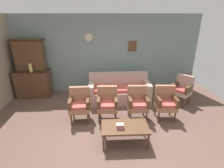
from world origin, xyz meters
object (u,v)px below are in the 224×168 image
object	(u,v)px
vase_on_cabinet	(30,68)
floral_couch	(119,92)
floor_vase_by_wall	(187,83)
armchair_row_middle	(166,101)
coffee_table	(125,128)
armchair_near_couch_end	(138,102)
book_stack_on_table	(120,126)
armchair_by_doorway	(80,103)
armchair_near_cabinet	(107,102)
wingback_chair_by_fireplace	(182,88)
side_cabinet	(34,83)

from	to	relation	value
vase_on_cabinet	floral_couch	world-z (taller)	vase_on_cabinet
floral_couch	floor_vase_by_wall	world-z (taller)	floral_couch
floral_couch	armchair_row_middle	bearing A→B (deg)	-43.75
coffee_table	floor_vase_by_wall	distance (m)	3.53
armchair_near_couch_end	book_stack_on_table	distance (m)	1.16
armchair_by_doorway	floor_vase_by_wall	distance (m)	3.91
armchair_near_cabinet	wingback_chair_by_fireplace	xyz separation A→B (m)	(2.38, 0.82, 0.00)
vase_on_cabinet	armchair_near_cabinet	world-z (taller)	vase_on_cabinet
side_cabinet	floor_vase_by_wall	size ratio (longest dim) A/B	1.48
armchair_near_cabinet	wingback_chair_by_fireplace	bearing A→B (deg)	19.01
floral_couch	armchair_near_cabinet	xyz separation A→B (m)	(-0.41, -1.06, 0.17)
floral_couch	wingback_chair_by_fireplace	world-z (taller)	same
floral_couch	armchair_near_cabinet	world-z (taller)	same
armchair_by_doorway	wingback_chair_by_fireplace	world-z (taller)	same
armchair_near_cabinet	coffee_table	world-z (taller)	armchair_near_cabinet
floral_couch	floor_vase_by_wall	distance (m)	2.51
vase_on_cabinet	armchair_by_doorway	xyz separation A→B (m)	(1.72, -1.43, -0.57)
floral_couch	armchair_near_couch_end	bearing A→B (deg)	-69.76
vase_on_cabinet	coffee_table	distance (m)	3.73
armchair_near_cabinet	book_stack_on_table	xyz separation A→B (m)	(0.24, -1.03, -0.03)
armchair_by_doorway	coffee_table	size ratio (longest dim) A/B	0.90
armchair_by_doorway	armchair_row_middle	bearing A→B (deg)	-0.28
armchair_row_middle	floor_vase_by_wall	size ratio (longest dim) A/B	1.15
armchair_near_cabinet	floor_vase_by_wall	size ratio (longest dim) A/B	1.15
armchair_near_couch_end	wingback_chair_by_fireplace	bearing A→B (deg)	27.88
armchair_by_doorway	wingback_chair_by_fireplace	distance (m)	3.21
book_stack_on_table	armchair_by_doorway	bearing A→B (deg)	133.76
side_cabinet	coffee_table	bearing A→B (deg)	-41.87
armchair_near_couch_end	book_stack_on_table	bearing A→B (deg)	-118.86
side_cabinet	coffee_table	distance (m)	3.84
armchair_near_cabinet	book_stack_on_table	size ratio (longest dim) A/B	5.69
vase_on_cabinet	floor_vase_by_wall	xyz separation A→B (m)	(5.32, 0.09, -0.67)
wingback_chair_by_fireplace	floor_vase_by_wall	bearing A→B (deg)	53.49
side_cabinet	armchair_near_couch_end	bearing A→B (deg)	-26.01
armchair_near_couch_end	floor_vase_by_wall	xyz separation A→B (m)	(2.08, 1.51, -0.11)
wingback_chair_by_fireplace	armchair_by_doorway	bearing A→B (deg)	-164.80
armchair_near_couch_end	floor_vase_by_wall	distance (m)	2.57
coffee_table	floor_vase_by_wall	bearing A→B (deg)	44.25
armchair_row_middle	armchair_near_couch_end	bearing A→B (deg)	178.48
armchair_near_couch_end	armchair_row_middle	distance (m)	0.74
armchair_row_middle	floor_vase_by_wall	bearing A→B (deg)	48.97
vase_on_cabinet	floor_vase_by_wall	distance (m)	5.36
armchair_by_doorway	armchair_near_cabinet	bearing A→B (deg)	1.79
side_cabinet	armchair_row_middle	xyz separation A→B (m)	(4.05, -1.63, 0.03)
coffee_table	vase_on_cabinet	bearing A→B (deg)	139.64
armchair_near_cabinet	side_cabinet	bearing A→B (deg)	147.42
armchair_near_cabinet	book_stack_on_table	distance (m)	1.06
vase_on_cabinet	wingback_chair_by_fireplace	distance (m)	4.88
coffee_table	book_stack_on_table	bearing A→B (deg)	-148.85
vase_on_cabinet	coffee_table	world-z (taller)	vase_on_cabinet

